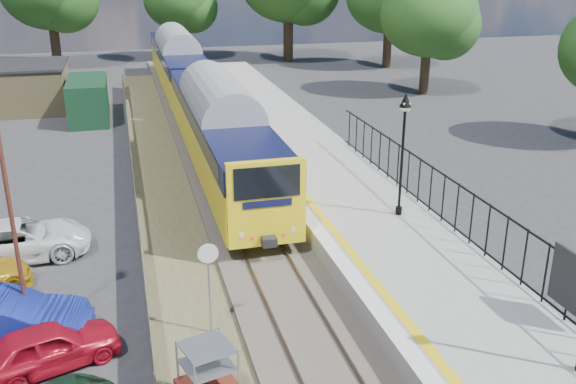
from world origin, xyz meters
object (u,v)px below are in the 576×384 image
object	(u,v)px
brick_plinth	(209,384)
train	(194,86)
car_blue	(2,320)
victorian_lamp_north	(404,126)
car_white	(17,240)
speed_sign	(209,274)
car_red	(48,347)
carpark_lamp	(9,204)

from	to	relation	value
brick_plinth	train	bearing A→B (deg)	83.75
train	car_blue	size ratio (longest dim) A/B	8.89
victorian_lamp_north	car_white	world-z (taller)	victorian_lamp_north
car_blue	car_white	xyz separation A→B (m)	(-0.33, 5.59, -0.06)
speed_sign	car_white	size ratio (longest dim) A/B	0.56
brick_plinth	speed_sign	bearing A→B (deg)	81.23
victorian_lamp_north	train	size ratio (longest dim) A/B	0.11
brick_plinth	victorian_lamp_north	bearing A→B (deg)	45.16
car_red	victorian_lamp_north	bearing A→B (deg)	-85.91
brick_plinth	carpark_lamp	size ratio (longest dim) A/B	0.28
carpark_lamp	car_red	world-z (taller)	carpark_lamp
carpark_lamp	car_white	world-z (taller)	carpark_lamp
train	car_blue	world-z (taller)	train
speed_sign	victorian_lamp_north	bearing A→B (deg)	34.56
car_white	carpark_lamp	bearing A→B (deg)	-175.77
car_blue	victorian_lamp_north	bearing A→B (deg)	-66.06
car_red	car_white	size ratio (longest dim) A/B	0.72
car_red	car_white	distance (m)	7.18
car_white	train	bearing A→B (deg)	-30.92
carpark_lamp	car_white	xyz separation A→B (m)	(-0.92, 5.28, -3.29)
train	speed_sign	size ratio (longest dim) A/B	14.48
car_white	brick_plinth	bearing A→B (deg)	-157.61
victorian_lamp_north	speed_sign	bearing A→B (deg)	-147.84
train	brick_plinth	distance (m)	27.93
car_blue	car_white	size ratio (longest dim) A/B	0.92
victorian_lamp_north	speed_sign	distance (m)	9.52
train	car_white	world-z (taller)	train
car_red	car_blue	world-z (taller)	car_blue
train	speed_sign	world-z (taller)	train
train	car_blue	bearing A→B (deg)	-109.02
car_red	brick_plinth	bearing A→B (deg)	-148.88
train	carpark_lamp	size ratio (longest dim) A/B	5.85
victorian_lamp_north	car_white	size ratio (longest dim) A/B	0.92
victorian_lamp_north	car_red	bearing A→B (deg)	-155.99
train	brick_plinth	xyz separation A→B (m)	(-3.04, -27.73, -1.39)
car_blue	speed_sign	bearing A→B (deg)	-92.25
speed_sign	car_blue	distance (m)	5.74
brick_plinth	car_red	size ratio (longest dim) A/B	0.55
speed_sign	car_blue	size ratio (longest dim) A/B	0.61
car_white	car_blue	bearing A→B (deg)	177.72
victorian_lamp_north	car_white	distance (m)	14.23
brick_plinth	car_blue	xyz separation A→B (m)	(-5.00, 4.42, -0.20)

